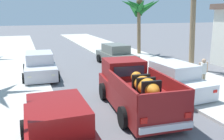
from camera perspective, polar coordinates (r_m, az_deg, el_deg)
sidewalk_left at (r=14.24m, az=-24.38°, el=-3.44°), size 4.85×60.00×0.12m
sidewalk_right at (r=16.66m, az=11.99°, el=-0.22°), size 4.85×60.00×0.12m
curb_left at (r=14.19m, az=-20.26°, el=-3.16°), size 0.16×60.00×0.10m
curb_right at (r=16.15m, az=8.91°, el=-0.55°), size 0.16×60.00×0.10m
pickup_truck at (r=10.01m, az=5.32°, el=-4.55°), size 2.50×5.34×1.80m
car_left_near at (r=6.95m, az=-12.42°, el=-14.09°), size 2.04×4.27×1.54m
car_right_near at (r=15.44m, az=-16.59°, el=0.94°), size 2.14×4.31×1.54m
car_left_mid at (r=12.18m, az=14.00°, el=-2.13°), size 2.21×4.34×1.54m
car_left_far at (r=18.54m, az=0.95°, el=3.49°), size 2.21×4.34×1.54m
palm_tree_left_back at (r=23.02m, az=6.44°, el=14.27°), size 3.26×4.05×5.22m
pedestrian at (r=13.38m, az=20.61°, el=-0.33°), size 0.57×0.43×1.59m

